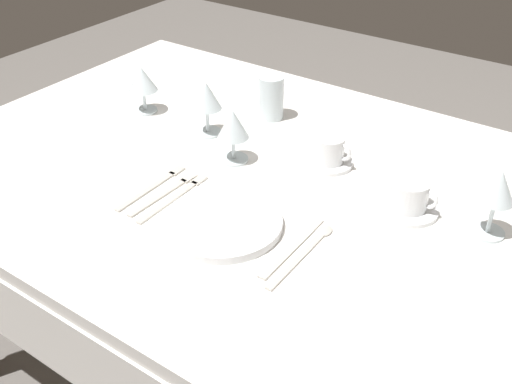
% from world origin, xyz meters
% --- Properties ---
extents(dining_table, '(1.80, 1.11, 0.74)m').
position_xyz_m(dining_table, '(0.00, 0.00, 0.66)').
color(dining_table, white).
rests_on(dining_table, ground).
extents(dinner_plate, '(0.25, 0.25, 0.02)m').
position_xyz_m(dinner_plate, '(-0.04, -0.21, 0.75)').
color(dinner_plate, white).
rests_on(dinner_plate, dining_table).
extents(fork_outer, '(0.02, 0.22, 0.00)m').
position_xyz_m(fork_outer, '(-0.19, -0.18, 0.74)').
color(fork_outer, beige).
rests_on(fork_outer, dining_table).
extents(fork_inner, '(0.02, 0.21, 0.00)m').
position_xyz_m(fork_inner, '(-0.22, -0.18, 0.74)').
color(fork_inner, beige).
rests_on(fork_inner, dining_table).
extents(fork_salad, '(0.02, 0.22, 0.00)m').
position_xyz_m(fork_salad, '(-0.26, -0.18, 0.74)').
color(fork_salad, beige).
rests_on(fork_salad, dining_table).
extents(dinner_knife, '(0.02, 0.22, 0.00)m').
position_xyz_m(dinner_knife, '(0.12, -0.19, 0.74)').
color(dinner_knife, beige).
rests_on(dinner_knife, dining_table).
extents(spoon_soup, '(0.03, 0.23, 0.01)m').
position_xyz_m(spoon_soup, '(0.15, -0.17, 0.74)').
color(spoon_soup, beige).
rests_on(spoon_soup, dining_table).
extents(saucer_left, '(0.13, 0.13, 0.01)m').
position_xyz_m(saucer_left, '(0.25, 0.06, 0.74)').
color(saucer_left, white).
rests_on(saucer_left, dining_table).
extents(coffee_cup_left, '(0.10, 0.08, 0.06)m').
position_xyz_m(coffee_cup_left, '(0.25, 0.06, 0.78)').
color(coffee_cup_left, white).
rests_on(coffee_cup_left, saucer_left).
extents(saucer_right, '(0.12, 0.12, 0.01)m').
position_xyz_m(saucer_right, '(0.02, 0.13, 0.74)').
color(saucer_right, white).
rests_on(saucer_right, dining_table).
extents(coffee_cup_right, '(0.10, 0.07, 0.06)m').
position_xyz_m(coffee_cup_right, '(0.02, 0.13, 0.78)').
color(coffee_cup_right, white).
rests_on(coffee_cup_right, saucer_right).
extents(wine_glass_centre, '(0.08, 0.08, 0.13)m').
position_xyz_m(wine_glass_centre, '(-0.54, 0.09, 0.83)').
color(wine_glass_centre, silver).
rests_on(wine_glass_centre, dining_table).
extents(wine_glass_left, '(0.07, 0.07, 0.15)m').
position_xyz_m(wine_glass_left, '(0.42, 0.08, 0.84)').
color(wine_glass_left, silver).
rests_on(wine_glass_left, dining_table).
extents(wine_glass_right, '(0.08, 0.08, 0.13)m').
position_xyz_m(wine_glass_right, '(-0.18, 0.02, 0.83)').
color(wine_glass_right, silver).
rests_on(wine_glass_right, dining_table).
extents(wine_glass_far, '(0.08, 0.08, 0.14)m').
position_xyz_m(wine_glass_far, '(-0.32, 0.09, 0.84)').
color(wine_glass_far, silver).
rests_on(wine_glass_far, dining_table).
extents(drink_tumbler, '(0.07, 0.07, 0.12)m').
position_xyz_m(drink_tumbler, '(-0.23, 0.26, 0.80)').
color(drink_tumbler, silver).
rests_on(drink_tumbler, dining_table).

